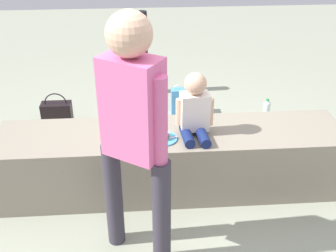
% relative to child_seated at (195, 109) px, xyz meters
% --- Properties ---
extents(ground_plane, '(12.00, 12.00, 0.00)m').
position_rel_child_seated_xyz_m(ground_plane, '(-0.17, 0.04, -0.73)').
color(ground_plane, gray).
extents(concrete_ledge, '(2.66, 0.57, 0.51)m').
position_rel_child_seated_xyz_m(concrete_ledge, '(-0.17, 0.04, -0.47)').
color(concrete_ledge, gray).
rests_on(concrete_ledge, ground_plane).
extents(child_seated, '(0.28, 0.32, 0.48)m').
position_rel_child_seated_xyz_m(child_seated, '(0.00, 0.00, 0.00)').
color(child_seated, navy).
rests_on(child_seated, concrete_ledge).
extents(adult_standing, '(0.41, 0.35, 1.61)m').
position_rel_child_seated_xyz_m(adult_standing, '(-0.44, -0.64, 0.24)').
color(adult_standing, '#36313D').
rests_on(adult_standing, ground_plane).
extents(cake_plate, '(0.22, 0.22, 0.07)m').
position_rel_child_seated_xyz_m(cake_plate, '(-0.24, -0.06, -0.19)').
color(cake_plate, '#4CA5D8').
rests_on(cake_plate, concrete_ledge).
extents(gift_bag, '(0.26, 0.11, 0.34)m').
position_rel_child_seated_xyz_m(gift_bag, '(0.06, 1.32, -0.58)').
color(gift_bag, '#4C99E0').
rests_on(gift_bag, ground_plane).
extents(railing_post, '(0.36, 0.36, 0.97)m').
position_rel_child_seated_xyz_m(railing_post, '(-0.34, 1.88, -0.37)').
color(railing_post, black).
rests_on(railing_post, ground_plane).
extents(water_bottle_near_gift, '(0.07, 0.07, 0.20)m').
position_rel_child_seated_xyz_m(water_bottle_near_gift, '(0.94, 1.18, -0.63)').
color(water_bottle_near_gift, silver).
rests_on(water_bottle_near_gift, ground_plane).
extents(water_bottle_far_side, '(0.07, 0.07, 0.19)m').
position_rel_child_seated_xyz_m(water_bottle_far_side, '(-0.75, 0.78, -0.64)').
color(water_bottle_far_side, silver).
rests_on(water_bottle_far_side, ground_plane).
extents(party_cup_red, '(0.07, 0.07, 0.12)m').
position_rel_child_seated_xyz_m(party_cup_red, '(-0.22, 1.09, -0.67)').
color(party_cup_red, red).
rests_on(party_cup_red, ground_plane).
extents(cake_box_white, '(0.28, 0.31, 0.14)m').
position_rel_child_seated_xyz_m(cake_box_white, '(-0.57, 0.60, -0.66)').
color(cake_box_white, white).
rests_on(cake_box_white, ground_plane).
extents(handbag_black_leather, '(0.30, 0.14, 0.36)m').
position_rel_child_seated_xyz_m(handbag_black_leather, '(-1.24, 1.15, -0.59)').
color(handbag_black_leather, black).
rests_on(handbag_black_leather, ground_plane).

